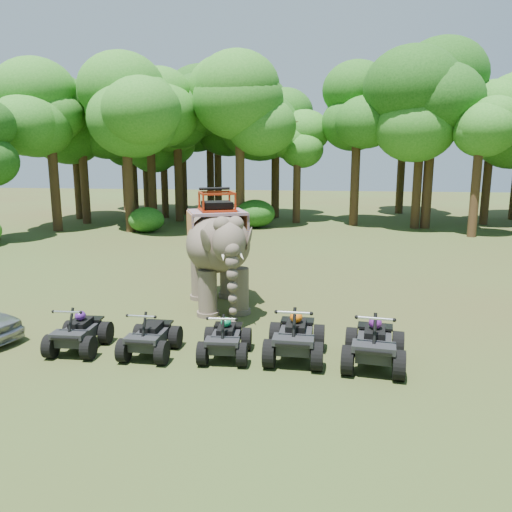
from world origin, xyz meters
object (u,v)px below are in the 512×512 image
object	(u,v)px
atv_3	(295,331)
atv_0	(79,327)
atv_4	(374,337)
atv_2	(225,334)
atv_1	(150,331)
elephant	(218,249)

from	to	relation	value
atv_3	atv_0	bearing A→B (deg)	-176.40
atv_0	atv_4	xyz separation A→B (m)	(7.09, 0.00, 0.09)
atv_0	atv_4	bearing A→B (deg)	-1.74
atv_0	atv_2	size ratio (longest dim) A/B	1.03
atv_1	atv_2	distance (m)	1.81
elephant	atv_2	xyz separation A→B (m)	(1.00, -3.99, -1.28)
atv_2	atv_3	bearing A→B (deg)	1.49
atv_2	atv_4	size ratio (longest dim) A/B	0.84
elephant	atv_1	distance (m)	4.36
atv_0	atv_3	distance (m)	5.30
atv_1	atv_3	distance (m)	3.47
atv_2	atv_4	xyz separation A→B (m)	(3.44, -0.06, 0.11)
elephant	atv_2	bearing A→B (deg)	-97.29
elephant	atv_0	size ratio (longest dim) A/B	2.77
atv_1	atv_4	xyz separation A→B (m)	(5.25, 0.04, 0.10)
atv_0	atv_3	xyz separation A→B (m)	(5.29, 0.20, 0.09)
atv_1	atv_0	bearing A→B (deg)	-179.94
atv_4	atv_3	bearing A→B (deg)	-179.39
atv_2	atv_3	distance (m)	1.66
atv_3	atv_4	bearing A→B (deg)	-4.84
atv_1	atv_3	bearing A→B (deg)	4.94
atv_0	atv_3	world-z (taller)	atv_3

